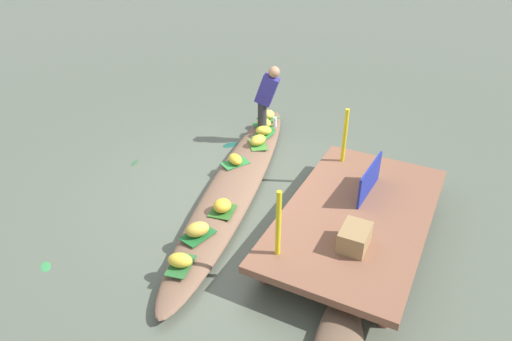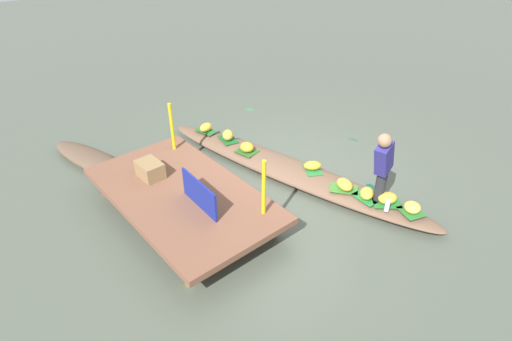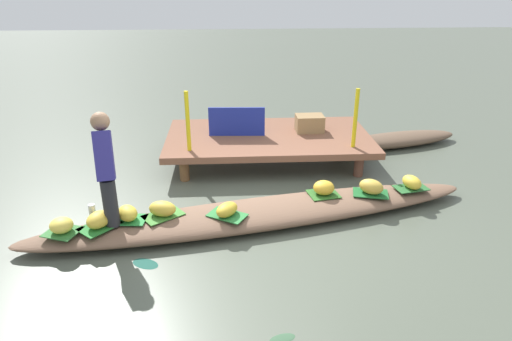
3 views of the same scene
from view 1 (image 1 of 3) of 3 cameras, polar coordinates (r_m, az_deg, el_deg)
The scene contains 28 objects.
canal_water at distance 7.39m, azimuth -2.50°, elevation -2.34°, with size 40.00×40.00×0.00m, color #50584A.
dock_platform at distance 6.38m, azimuth 12.08°, elevation -5.38°, with size 3.20×1.80×0.42m.
vendor_boat at distance 7.33m, azimuth -2.52°, elevation -1.63°, with size 5.55×0.75×0.22m, color brown.
leaf_mat_0 at distance 6.57m, azimuth -4.07°, elevation -4.87°, with size 0.37×0.32×0.01m, color #2B6122.
banana_bunch_0 at distance 6.52m, azimuth -4.10°, elevation -4.25°, with size 0.26×0.24×0.18m, color gold.
leaf_mat_1 at distance 5.79m, azimuth -9.10°, elevation -11.25°, with size 0.42×0.25×0.01m, color #27612D.
banana_bunch_1 at distance 5.73m, azimuth -9.16°, elevation -10.65°, with size 0.30×0.19×0.16m, color gold.
leaf_mat_2 at distance 7.65m, azimuth -2.52°, elevation 0.90°, with size 0.43×0.26×0.01m, color #297736.
banana_bunch_2 at distance 7.61m, azimuth -2.53°, elevation 1.37°, with size 0.31×0.20×0.15m, color gold.
leaf_mat_3 at distance 8.19m, azimuth 0.24°, elevation 3.17°, with size 0.44×0.28×0.01m, color #3D7F2F.
banana_bunch_3 at distance 8.15m, azimuth 0.24°, elevation 3.70°, with size 0.32×0.21×0.17m, color gold.
leaf_mat_4 at distance 9.14m, azimuth 1.46°, elevation 6.33°, with size 0.35×0.31×0.01m, color #307332.
banana_bunch_4 at distance 9.11m, azimuth 1.47°, elevation 6.79°, with size 0.25×0.24×0.16m, color #F1D350.
leaf_mat_5 at distance 8.52m, azimuth 0.92°, elevation 4.36°, with size 0.40×0.27×0.01m, color #268238.
banana_bunch_5 at distance 8.49m, azimuth 0.93°, elevation 4.86°, with size 0.28×0.21×0.17m, color gold.
leaf_mat_6 at distance 8.80m, azimuth 0.96°, elevation 5.30°, with size 0.42×0.30×0.01m, color #25762D.
banana_bunch_6 at distance 8.77m, azimuth 0.96°, elevation 5.81°, with size 0.30×0.23×0.17m, color gold.
leaf_mat_7 at distance 6.19m, azimuth -7.03°, elevation -7.75°, with size 0.43×0.28×0.01m, color #1B5D28.
banana_bunch_7 at distance 6.13m, azimuth -7.09°, elevation -7.08°, with size 0.31×0.21×0.19m, color gold.
vendor_person at distance 8.37m, azimuth 1.31°, elevation 9.08°, with size 0.27×0.46×1.24m.
water_bottle at distance 8.79m, azimuth 2.29°, elevation 5.88°, with size 0.07×0.07×0.19m, color silver.
market_banner at distance 6.63m, azimuth 13.58°, elevation -1.05°, with size 0.87×0.03×0.45m, color navy.
railing_post_west at distance 7.24m, azimuth 10.68°, elevation 4.15°, with size 0.06×0.06×0.87m, color gold.
railing_post_east at distance 5.31m, azimuth 2.72°, elevation -6.44°, with size 0.06×0.06×0.87m, color gold.
produce_crate at distance 5.71m, azimuth 11.83°, elevation -7.93°, with size 0.44×0.32×0.26m, color olive.
drifting_plant_0 at distance 6.58m, azimuth -24.10°, elevation -10.54°, with size 0.20×0.12×0.01m, color #338445.
drifting_plant_1 at distance 8.34m, azimuth -14.43°, elevation 0.91°, with size 0.23×0.11×0.01m, color #34573A.
drifting_plant_2 at distance 8.66m, azimuth -3.13°, elevation 3.13°, with size 0.30×0.17×0.01m, color #16483B.
Camera 1 is at (5.32, 3.06, 4.12)m, focal length 33.09 mm.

